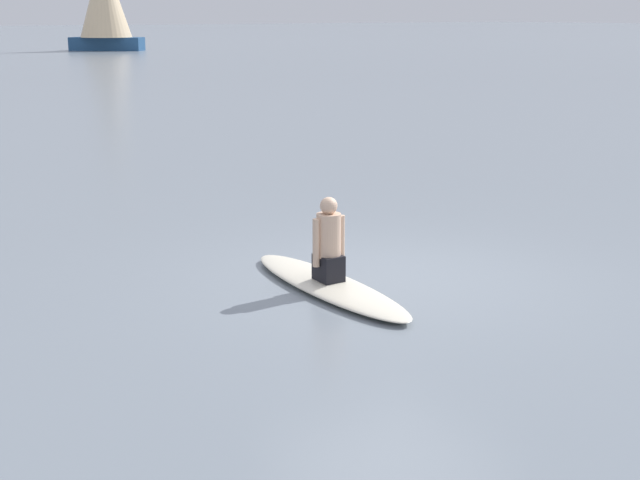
% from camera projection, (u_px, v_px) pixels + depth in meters
% --- Properties ---
extents(ground_plane, '(400.00, 400.00, 0.00)m').
position_uv_depth(ground_plane, '(390.00, 278.00, 10.43)').
color(ground_plane, gray).
extents(surfboard, '(2.95, 0.78, 0.12)m').
position_uv_depth(surfboard, '(329.00, 285.00, 9.95)').
color(surfboard, silver).
rests_on(surfboard, ground).
extents(person_paddler, '(0.32, 0.41, 0.94)m').
position_uv_depth(person_paddler, '(329.00, 243.00, 9.83)').
color(person_paddler, black).
rests_on(person_paddler, surfboard).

